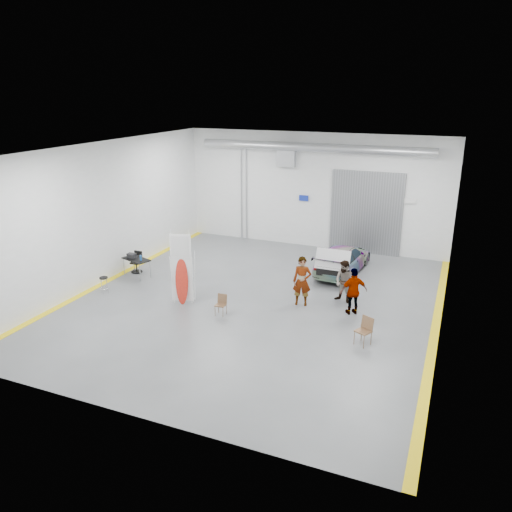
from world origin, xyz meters
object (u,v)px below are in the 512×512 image
at_px(person_a, 302,281).
at_px(work_table, 135,259).
at_px(person_b, 345,282).
at_px(surfboard_display, 180,274).
at_px(sedan_car, 342,259).
at_px(folding_chair_far, 363,336).
at_px(office_chair, 137,263).
at_px(folding_chair_near, 221,309).
at_px(shop_stool, 104,285).
at_px(person_c, 354,291).

xyz_separation_m(person_a, work_table, (-7.87, 0.14, -0.15)).
relative_size(person_b, surfboard_display, 0.57).
bearing_deg(sedan_car, folding_chair_far, 112.63).
relative_size(sedan_car, surfboard_display, 1.45).
distance_m(surfboard_display, work_table, 3.93).
xyz_separation_m(work_table, office_chair, (-0.26, 0.47, -0.41)).
xyz_separation_m(folding_chair_near, work_table, (-5.37, 2.21, 0.59)).
bearing_deg(surfboard_display, person_a, 4.03).
bearing_deg(sedan_car, shop_stool, 40.30).
height_order(sedan_car, person_c, person_c).
height_order(person_a, surfboard_display, surfboard_display).
relative_size(person_a, shop_stool, 2.80).
bearing_deg(surfboard_display, person_b, 6.62).
bearing_deg(shop_stool, person_a, 14.40).
height_order(folding_chair_far, shop_stool, folding_chair_far).
bearing_deg(folding_chair_far, folding_chair_near, -156.47).
xyz_separation_m(person_a, office_chair, (-8.13, 0.61, -0.56)).
xyz_separation_m(person_b, folding_chair_near, (-3.98, -2.95, -0.62)).
bearing_deg(folding_chair_near, sedan_car, 61.38).
distance_m(person_c, folding_chair_near, 5.00).
distance_m(person_a, person_b, 1.72).
distance_m(person_a, folding_chair_far, 3.74).
height_order(sedan_car, shop_stool, sedan_car).
bearing_deg(surfboard_display, person_c, -2.77).
relative_size(person_a, folding_chair_far, 2.06).
xyz_separation_m(sedan_car, surfboard_display, (-5.04, -5.97, 0.59)).
distance_m(folding_chair_near, work_table, 5.83).
xyz_separation_m(person_c, folding_chair_near, (-4.54, -2.00, -0.66)).
bearing_deg(folding_chair_near, folding_chair_far, -5.15).
height_order(person_a, folding_chair_far, person_a).
bearing_deg(shop_stool, work_table, 89.38).
bearing_deg(person_c, shop_stool, -23.31).
xyz_separation_m(folding_chair_far, work_table, (-10.73, 2.46, 0.54)).
bearing_deg(folding_chair_far, office_chair, -168.66).
height_order(surfboard_display, office_chair, surfboard_display).
distance_m(folding_chair_far, work_table, 11.02).
distance_m(sedan_car, person_b, 3.50).
bearing_deg(folding_chair_far, sedan_car, 135.08).
bearing_deg(work_table, office_chair, 119.02).
relative_size(folding_chair_far, shop_stool, 1.36).
xyz_separation_m(person_a, shop_stool, (-7.89, -2.03, -0.63)).
relative_size(sedan_car, office_chair, 4.52).
height_order(folding_chair_far, work_table, work_table).
bearing_deg(person_b, person_c, -40.23).
xyz_separation_m(person_b, work_table, (-9.35, -0.74, -0.03)).
xyz_separation_m(surfboard_display, folding_chair_near, (1.92, -0.36, -0.98)).
distance_m(person_b, surfboard_display, 6.46).
xyz_separation_m(person_a, surfboard_display, (-4.43, -1.71, 0.24)).
height_order(surfboard_display, folding_chair_near, surfboard_display).
distance_m(surfboard_display, folding_chair_near, 2.19).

